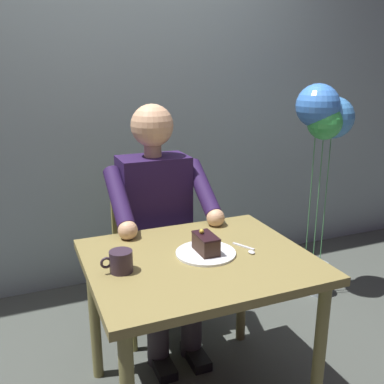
{
  "coord_description": "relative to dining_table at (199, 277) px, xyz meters",
  "views": [
    {
      "loc": [
        0.64,
        1.49,
        1.45
      ],
      "look_at": [
        -0.01,
        -0.1,
        0.95
      ],
      "focal_mm": 40.23,
      "sensor_mm": 36.0,
      "label": 1
    }
  ],
  "objects": [
    {
      "name": "chair",
      "position": [
        0.0,
        -0.7,
        -0.11
      ],
      "size": [
        0.42,
        0.42,
        0.9
      ],
      "color": "olive",
      "rests_on": "ground"
    },
    {
      "name": "dessert_spoon",
      "position": [
        -0.22,
        0.02,
        0.1
      ],
      "size": [
        0.06,
        0.14,
        0.01
      ],
      "color": "silver",
      "rests_on": "dining_table"
    },
    {
      "name": "dining_table",
      "position": [
        0.0,
        0.0,
        0.0
      ],
      "size": [
        0.91,
        0.76,
        0.7
      ],
      "color": "olive",
      "rests_on": "ground"
    },
    {
      "name": "coffee_cup",
      "position": [
        0.33,
        0.01,
        0.14
      ],
      "size": [
        0.12,
        0.09,
        0.08
      ],
      "color": "#322531",
      "rests_on": "dining_table"
    },
    {
      "name": "balloon_display",
      "position": [
        -1.07,
        -0.59,
        0.5
      ],
      "size": [
        0.39,
        0.28,
        1.36
      ],
      "color": "#B2C1C6",
      "rests_on": "ground"
    },
    {
      "name": "dessert_plate",
      "position": [
        -0.04,
        -0.01,
        0.1
      ],
      "size": [
        0.25,
        0.25,
        0.01
      ],
      "primitive_type": "cylinder",
      "color": "white",
      "rests_on": "dining_table"
    },
    {
      "name": "seated_person",
      "position": [
        0.0,
        -0.53,
        0.06
      ],
      "size": [
        0.53,
        0.58,
        1.28
      ],
      "color": "#281742",
      "rests_on": "ground"
    },
    {
      "name": "cake_slice",
      "position": [
        -0.04,
        -0.01,
        0.14
      ],
      "size": [
        0.07,
        0.14,
        0.1
      ],
      "color": "#37241B",
      "rests_on": "dessert_plate"
    },
    {
      "name": "cafe_rear_panel",
      "position": [
        0.0,
        -1.35,
        0.89
      ],
      "size": [
        6.4,
        0.12,
        3.0
      ],
      "primitive_type": "cube",
      "color": "#90A3A4",
      "rests_on": "ground"
    }
  ]
}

